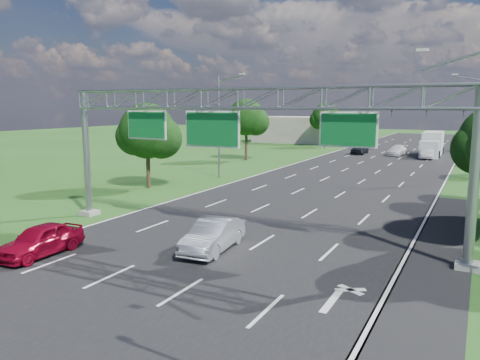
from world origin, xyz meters
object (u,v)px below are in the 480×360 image
Objects in this scene: traffic_signal at (452,119)px; red_coupe at (40,240)px; silver_sedan at (213,235)px; box_truck at (432,144)px; sign_gantry at (242,110)px.

red_coupe is at bearing -103.31° from traffic_signal.
silver_sedan is 0.52× the size of box_truck.
box_truck reaches higher than silver_sedan.
box_truck reaches higher than red_coupe.
traffic_signal is at bearing 50.80° from box_truck.
silver_sedan is at bearing -96.62° from box_truck.
box_truck is at bearing 84.35° from sign_gantry.
silver_sedan reaches higher than red_coupe.
sign_gantry is 5.28× the size of red_coupe.
traffic_signal is at bearing 76.52° from silver_sedan.
traffic_signal is 2.58× the size of silver_sedan.
sign_gantry reaches higher than red_coupe.
sign_gantry is at bearing 43.83° from red_coupe.
traffic_signal is 62.14m from red_coupe.
sign_gantry reaches higher than traffic_signal.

